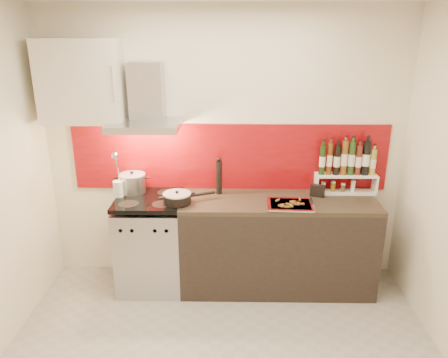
{
  "coord_description": "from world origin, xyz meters",
  "views": [
    {
      "loc": [
        0.06,
        -2.62,
        2.4
      ],
      "look_at": [
        0.0,
        0.95,
        1.15
      ],
      "focal_mm": 35.0,
      "sensor_mm": 36.0,
      "label": 1
    }
  ],
  "objects_px": {
    "range_stove": "(151,244)",
    "pepper_mill": "(219,176)",
    "baking_tray": "(290,205)",
    "saute_pan": "(178,198)",
    "counter": "(277,243)",
    "stock_pot": "(133,183)"
  },
  "relations": [
    {
      "from": "range_stove",
      "to": "stock_pot",
      "type": "bearing_deg",
      "value": 138.67
    },
    {
      "from": "range_stove",
      "to": "baking_tray",
      "type": "bearing_deg",
      "value": -6.58
    },
    {
      "from": "counter",
      "to": "baking_tray",
      "type": "xyz_separation_m",
      "value": [
        0.09,
        -0.15,
        0.47
      ]
    },
    {
      "from": "range_stove",
      "to": "saute_pan",
      "type": "bearing_deg",
      "value": -19.86
    },
    {
      "from": "counter",
      "to": "baking_tray",
      "type": "bearing_deg",
      "value": -60.35
    },
    {
      "from": "range_stove",
      "to": "baking_tray",
      "type": "relative_size",
      "value": 2.16
    },
    {
      "from": "saute_pan",
      "to": "baking_tray",
      "type": "height_order",
      "value": "saute_pan"
    },
    {
      "from": "counter",
      "to": "baking_tray",
      "type": "relative_size",
      "value": 4.27
    },
    {
      "from": "stock_pot",
      "to": "baking_tray",
      "type": "bearing_deg",
      "value": -11.58
    },
    {
      "from": "pepper_mill",
      "to": "range_stove",
      "type": "bearing_deg",
      "value": -166.8
    },
    {
      "from": "stock_pot",
      "to": "pepper_mill",
      "type": "height_order",
      "value": "pepper_mill"
    },
    {
      "from": "range_stove",
      "to": "saute_pan",
      "type": "height_order",
      "value": "saute_pan"
    },
    {
      "from": "baking_tray",
      "to": "counter",
      "type": "bearing_deg",
      "value": 119.65
    },
    {
      "from": "stock_pot",
      "to": "baking_tray",
      "type": "height_order",
      "value": "stock_pot"
    },
    {
      "from": "stock_pot",
      "to": "counter",
      "type": "bearing_deg",
      "value": -6.06
    },
    {
      "from": "stock_pot",
      "to": "baking_tray",
      "type": "distance_m",
      "value": 1.49
    },
    {
      "from": "stock_pot",
      "to": "saute_pan",
      "type": "distance_m",
      "value": 0.53
    },
    {
      "from": "saute_pan",
      "to": "pepper_mill",
      "type": "xyz_separation_m",
      "value": [
        0.36,
        0.26,
        0.12
      ]
    },
    {
      "from": "range_stove",
      "to": "pepper_mill",
      "type": "height_order",
      "value": "pepper_mill"
    },
    {
      "from": "saute_pan",
      "to": "pepper_mill",
      "type": "height_order",
      "value": "pepper_mill"
    },
    {
      "from": "counter",
      "to": "stock_pot",
      "type": "distance_m",
      "value": 1.48
    },
    {
      "from": "saute_pan",
      "to": "counter",
      "type": "bearing_deg",
      "value": 6.78
    }
  ]
}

